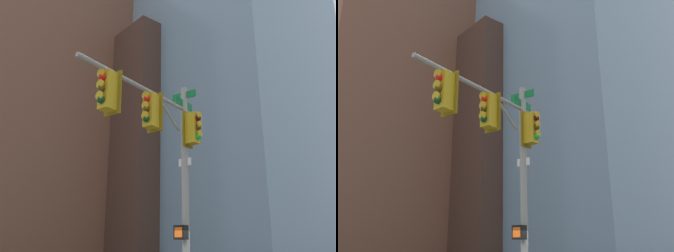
% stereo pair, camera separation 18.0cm
% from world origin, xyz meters
% --- Properties ---
extents(signal_pole_assembly, '(4.85, 1.58, 7.05)m').
position_xyz_m(signal_pole_assembly, '(-0.78, -0.65, 4.89)').
color(signal_pole_assembly, gray).
rests_on(signal_pole_assembly, ground_plane).
extents(building_brick_nearside, '(26.64, 16.14, 46.23)m').
position_xyz_m(building_brick_nearside, '(14.98, 44.08, 23.12)').
color(building_brick_nearside, brown).
rests_on(building_brick_nearside, ground_plane).
extents(building_brick_midblock, '(16.74, 16.89, 46.70)m').
position_xyz_m(building_brick_midblock, '(37.64, 21.77, 23.35)').
color(building_brick_midblock, brown).
rests_on(building_brick_midblock, ground_plane).
extents(building_glass_tower, '(22.75, 33.84, 61.45)m').
position_xyz_m(building_glass_tower, '(33.94, 28.87, 30.73)').
color(building_glass_tower, '#7A99B2').
rests_on(building_glass_tower, ground_plane).
extents(building_brick_farside, '(22.50, 14.58, 33.96)m').
position_xyz_m(building_brick_farside, '(30.41, 35.63, 16.98)').
color(building_brick_farside, '#4C3328').
rests_on(building_brick_farside, ground_plane).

